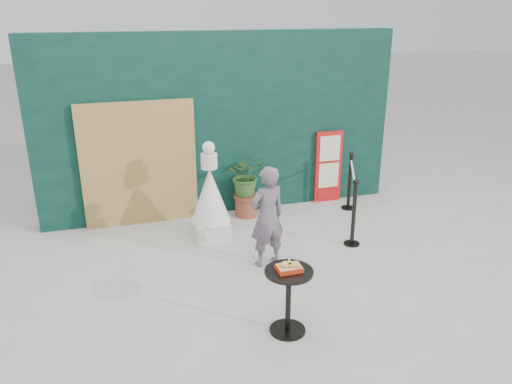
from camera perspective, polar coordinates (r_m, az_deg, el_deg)
name	(u,v)px	position (r m, az deg, el deg)	size (l,w,h in m)	color
ground	(285,303)	(6.16, 3.37, -12.55)	(60.00, 60.00, 0.00)	#ADAAA5
back_wall	(222,125)	(8.39, -3.96, 7.66)	(6.00, 0.30, 3.00)	black
bamboo_fence	(139,164)	(8.12, -13.19, 3.08)	(1.80, 0.08, 2.00)	tan
woman	(267,217)	(6.68, 1.28, -2.84)	(0.52, 0.34, 1.41)	slate
menu_board	(328,167)	(9.05, 8.26, 2.87)	(0.50, 0.07, 1.30)	red
statue	(210,200)	(7.53, -5.23, -0.87)	(0.59, 0.59, 1.52)	white
cafe_table	(288,291)	(5.43, 3.73, -11.26)	(0.52, 0.52, 0.75)	black
food_basket	(289,267)	(5.29, 3.81, -8.58)	(0.26, 0.19, 0.11)	red
planter	(246,181)	(8.31, -1.10, 1.31)	(0.63, 0.55, 1.08)	brown
stanchion_barrier	(352,197)	(8.12, 10.87, -0.52)	(0.84, 1.54, 1.03)	black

